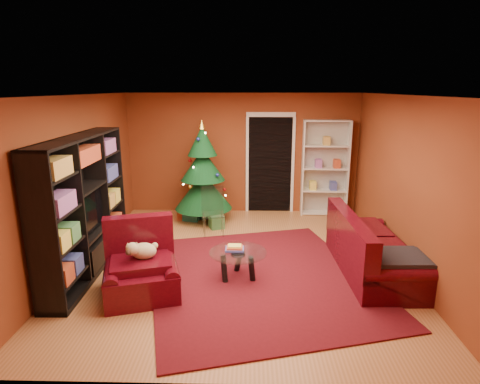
{
  "coord_description": "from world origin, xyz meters",
  "views": [
    {
      "loc": [
        0.16,
        -5.94,
        2.71
      ],
      "look_at": [
        0.0,
        0.4,
        1.05
      ],
      "focal_mm": 30.0,
      "sensor_mm": 36.0,
      "label": 1
    }
  ],
  "objects_px": {
    "christmas_tree": "(203,172)",
    "gift_box_red": "(183,214)",
    "sofa": "(374,244)",
    "white_bookshelf": "(325,168)",
    "acrylic_chair": "(213,214)",
    "gift_box_teal": "(192,212)",
    "dog": "(144,251)",
    "coffee_table": "(238,265)",
    "gift_box_green": "(216,222)",
    "armchair": "(141,267)",
    "media_unit": "(84,206)",
    "rug": "(259,277)"
  },
  "relations": [
    {
      "from": "christmas_tree",
      "to": "gift_box_green",
      "type": "height_order",
      "value": "christmas_tree"
    },
    {
      "from": "coffee_table",
      "to": "sofa",
      "type": "bearing_deg",
      "value": 7.67
    },
    {
      "from": "sofa",
      "to": "coffee_table",
      "type": "xyz_separation_m",
      "value": [
        -2.02,
        -0.27,
        -0.24
      ]
    },
    {
      "from": "christmas_tree",
      "to": "gift_box_red",
      "type": "bearing_deg",
      "value": 177.49
    },
    {
      "from": "rug",
      "to": "dog",
      "type": "xyz_separation_m",
      "value": [
        -1.55,
        -0.46,
        0.59
      ]
    },
    {
      "from": "gift_box_green",
      "to": "dog",
      "type": "relative_size",
      "value": 0.66
    },
    {
      "from": "gift_box_teal",
      "to": "armchair",
      "type": "relative_size",
      "value": 0.32
    },
    {
      "from": "gift_box_teal",
      "to": "christmas_tree",
      "type": "bearing_deg",
      "value": -2.68
    },
    {
      "from": "christmas_tree",
      "to": "gift_box_green",
      "type": "xyz_separation_m",
      "value": [
        0.31,
        -0.5,
        -0.89
      ]
    },
    {
      "from": "gift_box_teal",
      "to": "gift_box_red",
      "type": "relative_size",
      "value": 1.46
    },
    {
      "from": "rug",
      "to": "christmas_tree",
      "type": "bearing_deg",
      "value": 112.69
    },
    {
      "from": "acrylic_chair",
      "to": "armchair",
      "type": "bearing_deg",
      "value": -117.57
    },
    {
      "from": "gift_box_green",
      "to": "sofa",
      "type": "relative_size",
      "value": 0.13
    },
    {
      "from": "gift_box_teal",
      "to": "sofa",
      "type": "height_order",
      "value": "sofa"
    },
    {
      "from": "gift_box_green",
      "to": "coffee_table",
      "type": "relative_size",
      "value": 0.32
    },
    {
      "from": "white_bookshelf",
      "to": "armchair",
      "type": "distance_m",
      "value": 4.8
    },
    {
      "from": "media_unit",
      "to": "sofa",
      "type": "distance_m",
      "value": 4.33
    },
    {
      "from": "media_unit",
      "to": "gift_box_green",
      "type": "distance_m",
      "value": 2.77
    },
    {
      "from": "white_bookshelf",
      "to": "acrylic_chair",
      "type": "distance_m",
      "value": 2.75
    },
    {
      "from": "gift_box_teal",
      "to": "sofa",
      "type": "bearing_deg",
      "value": -38.13
    },
    {
      "from": "gift_box_red",
      "to": "media_unit",
      "type": "bearing_deg",
      "value": -112.55
    },
    {
      "from": "christmas_tree",
      "to": "gift_box_red",
      "type": "distance_m",
      "value": 1.02
    },
    {
      "from": "white_bookshelf",
      "to": "acrylic_chair",
      "type": "bearing_deg",
      "value": -146.45
    },
    {
      "from": "armchair",
      "to": "dog",
      "type": "height_order",
      "value": "armchair"
    },
    {
      "from": "dog",
      "to": "coffee_table",
      "type": "bearing_deg",
      "value": 2.52
    },
    {
      "from": "gift_box_teal",
      "to": "dog",
      "type": "bearing_deg",
      "value": -93.58
    },
    {
      "from": "sofa",
      "to": "gift_box_red",
      "type": "bearing_deg",
      "value": 51.81
    },
    {
      "from": "dog",
      "to": "coffee_table",
      "type": "xyz_separation_m",
      "value": [
        1.24,
        0.43,
        -0.38
      ]
    },
    {
      "from": "christmas_tree",
      "to": "coffee_table",
      "type": "bearing_deg",
      "value": -73.28
    },
    {
      "from": "armchair",
      "to": "sofa",
      "type": "xyz_separation_m",
      "value": [
        3.3,
        0.76,
        0.05
      ]
    },
    {
      "from": "gift_box_teal",
      "to": "white_bookshelf",
      "type": "distance_m",
      "value": 2.99
    },
    {
      "from": "media_unit",
      "to": "white_bookshelf",
      "type": "distance_m",
      "value": 4.99
    },
    {
      "from": "armchair",
      "to": "coffee_table",
      "type": "relative_size",
      "value": 1.25
    },
    {
      "from": "acrylic_chair",
      "to": "dog",
      "type": "bearing_deg",
      "value": -117.27
    },
    {
      "from": "christmas_tree",
      "to": "armchair",
      "type": "xyz_separation_m",
      "value": [
        -0.47,
        -3.16,
        -0.62
      ]
    },
    {
      "from": "white_bookshelf",
      "to": "gift_box_red",
      "type": "bearing_deg",
      "value": -168.76
    },
    {
      "from": "gift_box_red",
      "to": "coffee_table",
      "type": "bearing_deg",
      "value": -64.98
    },
    {
      "from": "gift_box_red",
      "to": "sofa",
      "type": "relative_size",
      "value": 0.11
    },
    {
      "from": "christmas_tree",
      "to": "acrylic_chair",
      "type": "xyz_separation_m",
      "value": [
        0.28,
        -0.9,
        -0.61
      ]
    },
    {
      "from": "armchair",
      "to": "gift_box_red",
      "type": "bearing_deg",
      "value": 73.11
    },
    {
      "from": "armchair",
      "to": "sofa",
      "type": "distance_m",
      "value": 3.39
    },
    {
      "from": "media_unit",
      "to": "gift_box_green",
      "type": "xyz_separation_m",
      "value": [
        1.78,
        1.93,
        -0.89
      ]
    },
    {
      "from": "gift_box_teal",
      "to": "acrylic_chair",
      "type": "distance_m",
      "value": 1.08
    },
    {
      "from": "gift_box_green",
      "to": "gift_box_red",
      "type": "bearing_deg",
      "value": 145.49
    },
    {
      "from": "rug",
      "to": "gift_box_green",
      "type": "height_order",
      "value": "gift_box_green"
    },
    {
      "from": "white_bookshelf",
      "to": "coffee_table",
      "type": "height_order",
      "value": "white_bookshelf"
    },
    {
      "from": "christmas_tree",
      "to": "coffee_table",
      "type": "relative_size",
      "value": 2.55
    },
    {
      "from": "rug",
      "to": "armchair",
      "type": "relative_size",
      "value": 3.46
    },
    {
      "from": "rug",
      "to": "acrylic_chair",
      "type": "bearing_deg",
      "value": 115.26
    },
    {
      "from": "coffee_table",
      "to": "christmas_tree",
      "type": "bearing_deg",
      "value": 106.72
    }
  ]
}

